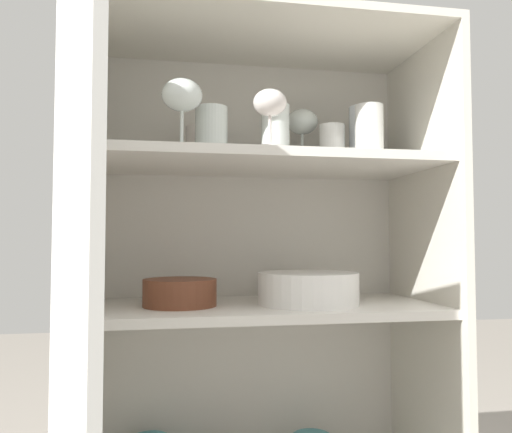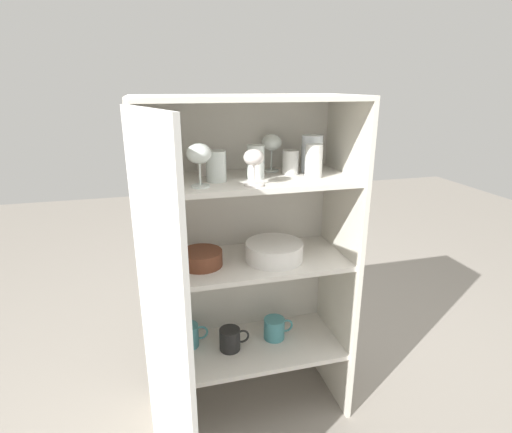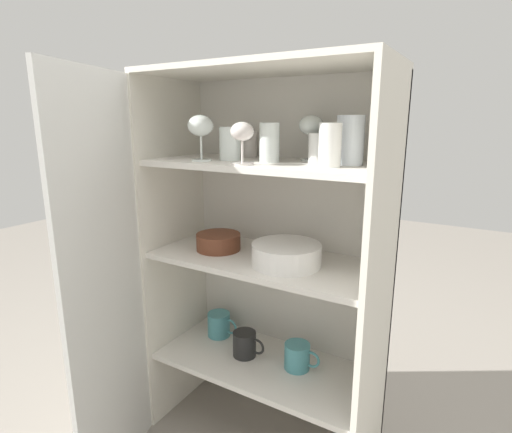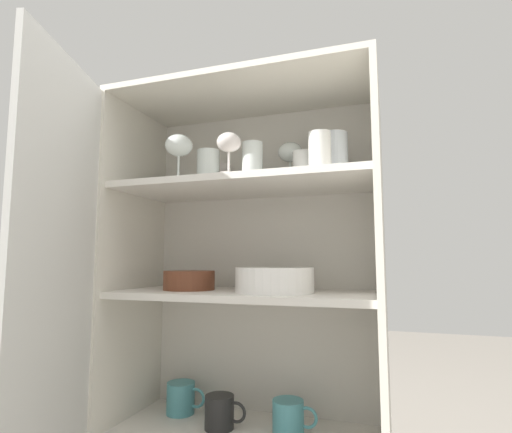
{
  "view_description": "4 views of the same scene",
  "coord_description": "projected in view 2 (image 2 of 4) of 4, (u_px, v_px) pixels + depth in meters",
  "views": [
    {
      "loc": [
        -0.21,
        -0.95,
        0.86
      ],
      "look_at": [
        -0.01,
        0.21,
        0.91
      ],
      "focal_mm": 35.0,
      "sensor_mm": 36.0,
      "label": 1
    },
    {
      "loc": [
        -0.34,
        -1.24,
        1.37
      ],
      "look_at": [
        0.03,
        0.15,
        0.9
      ],
      "focal_mm": 28.0,
      "sensor_mm": 36.0,
      "label": 2
    },
    {
      "loc": [
        0.64,
        -0.97,
        1.17
      ],
      "look_at": [
        -0.03,
        0.17,
        0.86
      ],
      "focal_mm": 28.0,
      "sensor_mm": 36.0,
      "label": 3
    },
    {
      "loc": [
        0.42,
        -0.98,
        0.8
      ],
      "look_at": [
        0.03,
        0.18,
        0.94
      ],
      "focal_mm": 28.0,
      "sensor_mm": 36.0,
      "label": 4
    }
  ],
  "objects": [
    {
      "name": "tumbler_glass_4",
      "position": [
        216.0,
        166.0,
        1.42
      ],
      "size": [
        0.07,
        0.07,
        0.11
      ],
      "color": "white",
      "rests_on": "shelf_board_upper"
    },
    {
      "name": "cupboard_door",
      "position": [
        165.0,
        341.0,
        1.17
      ],
      "size": [
        0.14,
        0.39,
        1.32
      ],
      "color": "silver",
      "rests_on": "ground_plane"
    },
    {
      "name": "shelf_board_upper",
      "position": [
        248.0,
        181.0,
        1.48
      ],
      "size": [
        0.78,
        0.34,
        0.02
      ],
      "primitive_type": "cube",
      "color": "silver"
    },
    {
      "name": "tumbler_glass_5",
      "position": [
        207.0,
        162.0,
        1.53
      ],
      "size": [
        0.08,
        0.08,
        0.09
      ],
      "color": "silver",
      "rests_on": "shelf_board_upper"
    },
    {
      "name": "tumbler_glass_0",
      "position": [
        314.0,
        161.0,
        1.48
      ],
      "size": [
        0.06,
        0.06,
        0.12
      ],
      "color": "white",
      "rests_on": "shelf_board_upper"
    },
    {
      "name": "wine_glass_0",
      "position": [
        272.0,
        144.0,
        1.57
      ],
      "size": [
        0.08,
        0.08,
        0.15
      ],
      "color": "white",
      "rests_on": "shelf_board_upper"
    },
    {
      "name": "tumbler_glass_1",
      "position": [
        256.0,
        162.0,
        1.46
      ],
      "size": [
        0.06,
        0.06,
        0.12
      ],
      "color": "white",
      "rests_on": "shelf_board_upper"
    },
    {
      "name": "plate_stack_white",
      "position": [
        274.0,
        251.0,
        1.58
      ],
      "size": [
        0.23,
        0.23,
        0.07
      ],
      "color": "white",
      "rests_on": "shelf_board_middle"
    },
    {
      "name": "cupboard_side_right",
      "position": [
        339.0,
        261.0,
        1.7
      ],
      "size": [
        0.02,
        0.38,
        1.32
      ],
      "primitive_type": "cube",
      "color": "silver",
      "rests_on": "ground_plane"
    },
    {
      "name": "cupboard_top_panel",
      "position": [
        247.0,
        98.0,
        1.39
      ],
      "size": [
        0.81,
        0.38,
        0.02
      ],
      "primitive_type": "cube",
      "color": "silver",
      "rests_on": "cupboard_side_left"
    },
    {
      "name": "wine_glass_1",
      "position": [
        199.0,
        155.0,
        1.32
      ],
      "size": [
        0.08,
        0.08,
        0.15
      ],
      "color": "white",
      "rests_on": "shelf_board_upper"
    },
    {
      "name": "coffee_mug_extra_2",
      "position": [
        188.0,
        335.0,
        1.7
      ],
      "size": [
        0.13,
        0.09,
        0.1
      ],
      "color": "teal",
      "rests_on": "shelf_board_lower"
    },
    {
      "name": "tumbler_glass_2",
      "position": [
        290.0,
        162.0,
        1.54
      ],
      "size": [
        0.06,
        0.06,
        0.09
      ],
      "color": "white",
      "rests_on": "shelf_board_upper"
    },
    {
      "name": "shelf_board_lower",
      "position": [
        249.0,
        348.0,
        1.72
      ],
      "size": [
        0.78,
        0.34,
        0.02
      ],
      "primitive_type": "cube",
      "color": "silver"
    },
    {
      "name": "mixing_bowl_large",
      "position": [
        201.0,
        258.0,
        1.53
      ],
      "size": [
        0.16,
        0.16,
        0.06
      ],
      "color": "brown",
      "rests_on": "shelf_board_middle"
    },
    {
      "name": "cupboard_back_panel",
      "position": [
        239.0,
        254.0,
        1.77
      ],
      "size": [
        0.81,
        0.02,
        1.32
      ],
      "primitive_type": "cube",
      "color": "silver",
      "rests_on": "ground_plane"
    },
    {
      "name": "wine_glass_2",
      "position": [
        254.0,
        160.0,
        1.34
      ],
      "size": [
        0.07,
        0.07,
        0.13
      ],
      "color": "silver",
      "rests_on": "shelf_board_upper"
    },
    {
      "name": "cupboard_side_left",
      "position": [
        146.0,
        283.0,
        1.51
      ],
      "size": [
        0.02,
        0.38,
        1.32
      ],
      "primitive_type": "cube",
      "color": "silver",
      "rests_on": "ground_plane"
    },
    {
      "name": "coffee_mug_primary",
      "position": [
        275.0,
        328.0,
        1.76
      ],
      "size": [
        0.13,
        0.09,
        0.09
      ],
      "color": "teal",
      "rests_on": "shelf_board_lower"
    },
    {
      "name": "shelf_board_middle",
      "position": [
        248.0,
        262.0,
        1.59
      ],
      "size": [
        0.78,
        0.34,
        0.02
      ],
      "primitive_type": "cube",
      "color": "silver"
    },
    {
      "name": "coffee_mug_extra_1",
      "position": [
        230.0,
        339.0,
        1.68
      ],
      "size": [
        0.13,
        0.09,
        0.09
      ],
      "color": "black",
      "rests_on": "shelf_board_lower"
    },
    {
      "name": "tumbler_glass_3",
      "position": [
        312.0,
        154.0,
        1.57
      ],
      "size": [
        0.08,
        0.08,
        0.15
      ],
      "color": "white",
      "rests_on": "shelf_board_upper"
    }
  ]
}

